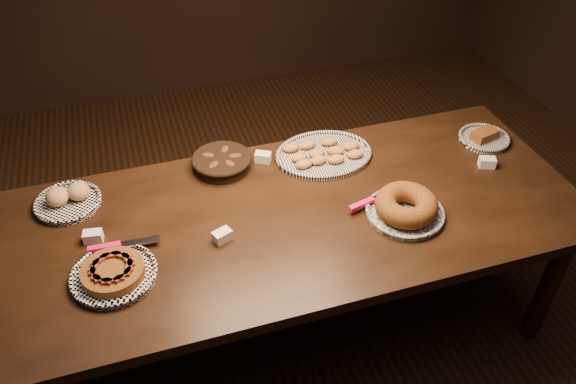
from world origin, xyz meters
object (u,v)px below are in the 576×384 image
object	(u,v)px
bundt_cake_plate	(406,207)
apple_tart_plate	(114,273)
madeleine_platter	(323,154)
buffet_table	(294,225)

from	to	relation	value
bundt_cake_plate	apple_tart_plate	bearing A→B (deg)	166.24
madeleine_platter	apple_tart_plate	bearing A→B (deg)	-151.71
apple_tart_plate	bundt_cake_plate	size ratio (longest dim) A/B	0.90
buffet_table	madeleine_platter	bearing A→B (deg)	52.78
madeleine_platter	bundt_cake_plate	bearing A→B (deg)	-66.71
buffet_table	apple_tart_plate	distance (m)	0.74
buffet_table	bundt_cake_plate	size ratio (longest dim) A/B	6.42
buffet_table	bundt_cake_plate	distance (m)	0.46
buffet_table	apple_tart_plate	size ratio (longest dim) A/B	7.10
apple_tart_plate	madeleine_platter	size ratio (longest dim) A/B	0.76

